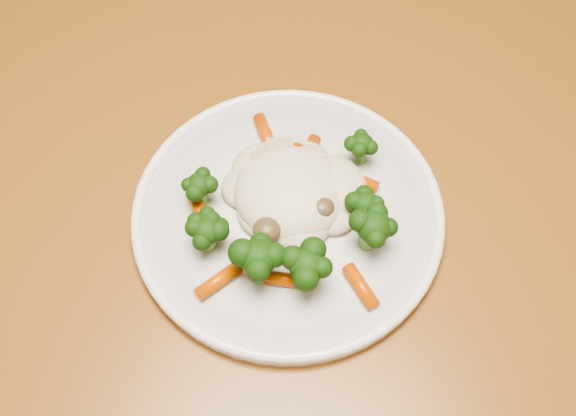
{
  "coord_description": "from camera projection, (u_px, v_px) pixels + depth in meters",
  "views": [
    {
      "loc": [
        0.34,
        -0.6,
        1.31
      ],
      "look_at": [
        0.28,
        -0.29,
        0.77
      ],
      "focal_mm": 45.0,
      "sensor_mm": 36.0,
      "label": 1
    }
  ],
  "objects": [
    {
      "name": "plate",
      "position": [
        288.0,
        216.0,
        0.64
      ],
      "size": [
        0.28,
        0.28,
        0.01
      ],
      "primitive_type": "cylinder",
      "color": "white",
      "rests_on": "dining_table"
    },
    {
      "name": "meal",
      "position": [
        290.0,
        208.0,
        0.62
      ],
      "size": [
        0.2,
        0.2,
        0.05
      ],
      "color": "beige",
      "rests_on": "plate"
    },
    {
      "name": "dining_table",
      "position": [
        190.0,
        237.0,
        0.75
      ],
      "size": [
        1.42,
        1.13,
        0.75
      ],
      "rotation": [
        0.0,
        0.0,
        0.28
      ],
      "color": "brown",
      "rests_on": "ground"
    }
  ]
}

